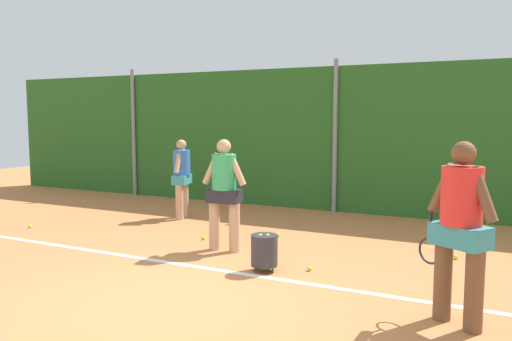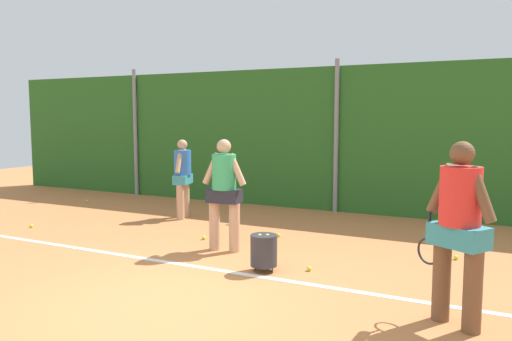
{
  "view_description": "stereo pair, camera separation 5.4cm",
  "coord_description": "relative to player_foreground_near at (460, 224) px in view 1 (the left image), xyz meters",
  "views": [
    {
      "loc": [
        3.33,
        -4.49,
        2.07
      ],
      "look_at": [
        -0.05,
        2.35,
        1.26
      ],
      "focal_mm": 35.77,
      "sensor_mm": 36.0,
      "label": 1
    },
    {
      "loc": [
        3.37,
        -4.47,
        2.07
      ],
      "look_at": [
        -0.05,
        2.35,
        1.26
      ],
      "focal_mm": 35.77,
      "sensor_mm": 36.0,
      "label": 2
    }
  ],
  "objects": [
    {
      "name": "tennis_ball_3",
      "position": [
        -7.54,
        1.24,
        -1.0
      ],
      "size": [
        0.07,
        0.07,
        0.07
      ],
      "primitive_type": "sphere",
      "color": "#CCDB33",
      "rests_on": "ground_plane"
    },
    {
      "name": "player_foreground_near",
      "position": [
        0.0,
        0.0,
        0.0
      ],
      "size": [
        0.76,
        0.55,
        1.84
      ],
      "rotation": [
        0.0,
        0.0,
        2.59
      ],
      "color": "brown",
      "rests_on": "ground_plane"
    },
    {
      "name": "ball_hopper",
      "position": [
        -2.48,
        0.75,
        -0.74
      ],
      "size": [
        0.36,
        0.36,
        0.51
      ],
      "color": "#2D2D33",
      "rests_on": "ground_plane"
    },
    {
      "name": "hedge_fence_backdrop",
      "position": [
        -2.95,
        5.49,
        0.54
      ],
      "size": [
        18.99,
        0.25,
        3.15
      ],
      "primitive_type": "cube",
      "color": "#286023",
      "rests_on": "ground_plane"
    },
    {
      "name": "tennis_ball_2",
      "position": [
        -8.69,
        3.79,
        -1.0
      ],
      "size": [
        0.07,
        0.07,
        0.07
      ],
      "primitive_type": "sphere",
      "color": "#CCDB33",
      "rests_on": "ground_plane"
    },
    {
      "name": "tennis_ball_0",
      "position": [
        -3.1,
        2.63,
        -1.0
      ],
      "size": [
        0.07,
        0.07,
        0.07
      ],
      "primitive_type": "sphere",
      "color": "#CCDB33",
      "rests_on": "ground_plane"
    },
    {
      "name": "fence_post_left",
      "position": [
        -8.43,
        5.32,
        0.62
      ],
      "size": [
        0.1,
        0.1,
        3.29
      ],
      "primitive_type": "cylinder",
      "color": "gray",
      "rests_on": "ground_plane"
    },
    {
      "name": "tennis_ball_5",
      "position": [
        -4.15,
        1.9,
        -1.0
      ],
      "size": [
        0.07,
        0.07,
        0.07
      ],
      "primitive_type": "sphere",
      "color": "#CCDB33",
      "rests_on": "ground_plane"
    },
    {
      "name": "player_midcourt",
      "position": [
        -3.48,
        1.44,
        -0.06
      ],
      "size": [
        0.72,
        0.37,
        1.73
      ],
      "rotation": [
        0.0,
        0.0,
        0.1
      ],
      "color": "tan",
      "rests_on": "ground_plane"
    },
    {
      "name": "court_baseline_paint",
      "position": [
        -2.95,
        0.52,
        -1.03
      ],
      "size": [
        13.88,
        0.1,
        0.01
      ],
      "primitive_type": "cube",
      "color": "white",
      "rests_on": "ground_plane"
    },
    {
      "name": "tennis_ball_1",
      "position": [
        -1.94,
        1.04,
        -1.0
      ],
      "size": [
        0.07,
        0.07,
        0.07
      ],
      "primitive_type": "sphere",
      "color": "#CCDB33",
      "rests_on": "ground_plane"
    },
    {
      "name": "fence_post_center",
      "position": [
        -2.95,
        5.32,
        0.62
      ],
      "size": [
        0.1,
        0.1,
        3.29
      ],
      "primitive_type": "cylinder",
      "color": "gray",
      "rests_on": "ground_plane"
    },
    {
      "name": "player_backcourt_far",
      "position": [
        -5.53,
        3.28,
        -0.13
      ],
      "size": [
        0.38,
        0.66,
        1.61
      ],
      "rotation": [
        0.0,
        0.0,
        1.82
      ],
      "color": "tan",
      "rests_on": "ground_plane"
    },
    {
      "name": "ground_plane",
      "position": [
        -2.95,
        1.07,
        -1.03
      ],
      "size": [
        29.21,
        29.21,
        0.0
      ],
      "primitive_type": "plane",
      "color": "#C67542"
    },
    {
      "name": "tennis_ball_9",
      "position": [
        -0.22,
        2.51,
        -1.0
      ],
      "size": [
        0.07,
        0.07,
        0.07
      ],
      "primitive_type": "sphere",
      "color": "#CCDB33",
      "rests_on": "ground_plane"
    }
  ]
}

